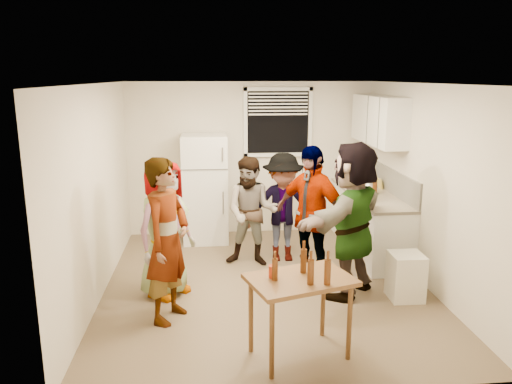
{
  "coord_description": "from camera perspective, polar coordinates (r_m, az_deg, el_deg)",
  "views": [
    {
      "loc": [
        -0.69,
        -5.85,
        2.59
      ],
      "look_at": [
        -0.1,
        0.27,
        1.15
      ],
      "focal_mm": 35.0,
      "sensor_mm": 36.0,
      "label": 1
    }
  ],
  "objects": [
    {
      "name": "upper_cabinets",
      "position": [
        7.66,
        13.83,
        7.99
      ],
      "size": [
        0.34,
        1.6,
        0.7
      ],
      "primitive_type": "cube",
      "color": "white",
      "rests_on": "room"
    },
    {
      "name": "picture_frame",
      "position": [
        7.88,
        13.94,
        0.97
      ],
      "size": [
        0.02,
        0.19,
        0.16
      ],
      "primitive_type": "cube",
      "color": "#D9BD51",
      "rests_on": "countertop"
    },
    {
      "name": "refrigerator",
      "position": [
        7.93,
        -5.83,
        0.42
      ],
      "size": [
        0.7,
        0.7,
        1.7
      ],
      "primitive_type": "cube",
      "color": "white",
      "rests_on": "ground"
    },
    {
      "name": "kettle",
      "position": [
        7.48,
        12.84,
        -0.22
      ],
      "size": [
        0.3,
        0.27,
        0.22
      ],
      "primitive_type": null,
      "rotation": [
        0.0,
        0.0,
        0.26
      ],
      "color": "silver",
      "rests_on": "countertop"
    },
    {
      "name": "guest_orange",
      "position": [
        6.32,
        10.59,
        -11.26
      ],
      "size": [
        2.54,
        2.53,
        0.55
      ],
      "primitive_type": "imported",
      "rotation": [
        0.0,
        0.0,
        3.97
      ],
      "color": "#CB694E",
      "rests_on": "ground"
    },
    {
      "name": "guest_back_left",
      "position": [
        7.1,
        -0.48,
        -8.22
      ],
      "size": [
        1.09,
        1.66,
        0.58
      ],
      "primitive_type": "imported",
      "rotation": [
        0.0,
        0.0,
        -0.25
      ],
      "color": "brown",
      "rests_on": "ground"
    },
    {
      "name": "trash_bin",
      "position": [
        6.24,
        16.72,
        -9.45
      ],
      "size": [
        0.38,
        0.38,
        0.55
      ],
      "primitive_type": "cube",
      "rotation": [
        0.0,
        0.0,
        -0.02
      ],
      "color": "silver",
      "rests_on": "ground"
    },
    {
      "name": "countertop",
      "position": [
        7.59,
        12.96,
        -0.19
      ],
      "size": [
        0.64,
        2.22,
        0.04
      ],
      "primitive_type": "cube",
      "color": "#BCAC97",
      "rests_on": "counter_lower"
    },
    {
      "name": "beer_bottle_counter",
      "position": [
        7.14,
        13.34,
        -0.89
      ],
      "size": [
        0.07,
        0.07,
        0.25
      ],
      "primitive_type": "cylinder",
      "color": "#47230C",
      "rests_on": "countertop"
    },
    {
      "name": "paper_towel",
      "position": [
        7.49,
        13.06,
        -0.22
      ],
      "size": [
        0.11,
        0.11,
        0.24
      ],
      "primitive_type": "cylinder",
      "color": "white",
      "rests_on": "countertop"
    },
    {
      "name": "beer_bottle_table",
      "position": [
        4.58,
        2.16,
        -10.03
      ],
      "size": [
        0.05,
        0.05,
        0.2
      ],
      "primitive_type": "cylinder",
      "color": "#47230C",
      "rests_on": "serving_table"
    },
    {
      "name": "blue_cup",
      "position": [
        6.98,
        13.02,
        -1.19
      ],
      "size": [
        0.09,
        0.09,
        0.12
      ],
      "primitive_type": "cylinder",
      "color": "#0F35CF",
      "rests_on": "countertop"
    },
    {
      "name": "guest_black",
      "position": [
        6.6,
        6.02,
        -10.04
      ],
      "size": [
        2.0,
        1.96,
        0.43
      ],
      "primitive_type": "imported",
      "rotation": [
        0.0,
        0.0,
        -0.82
      ],
      "color": "black",
      "rests_on": "ground"
    },
    {
      "name": "guest_grey",
      "position": [
        6.3,
        -10.12,
        -11.32
      ],
      "size": [
        1.79,
        1.69,
        0.53
      ],
      "primitive_type": "imported",
      "rotation": [
        0.0,
        0.0,
        0.86
      ],
      "color": "gray",
      "rests_on": "ground"
    },
    {
      "name": "window",
      "position": [
        8.18,
        2.53,
        7.96
      ],
      "size": [
        1.12,
        0.1,
        1.06
      ],
      "primitive_type": null,
      "color": "white",
      "rests_on": "room"
    },
    {
      "name": "wine_bottle",
      "position": [
        8.53,
        11.21,
        1.48
      ],
      "size": [
        0.08,
        0.08,
        0.31
      ],
      "primitive_type": "cylinder",
      "color": "black",
      "rests_on": "countertop"
    },
    {
      "name": "counter_lower",
      "position": [
        7.71,
        12.79,
        -3.44
      ],
      "size": [
        0.6,
        2.2,
        0.86
      ],
      "primitive_type": "cube",
      "color": "white",
      "rests_on": "ground"
    },
    {
      "name": "serving_table",
      "position": [
        5.01,
        4.9,
        -18.05
      ],
      "size": [
        1.07,
        0.87,
        0.79
      ],
      "primitive_type": null,
      "rotation": [
        0.0,
        0.0,
        0.3
      ],
      "color": "brown",
      "rests_on": "ground"
    },
    {
      "name": "room",
      "position": [
        6.44,
        1.1,
        -10.56
      ],
      "size": [
        4.0,
        4.5,
        2.5
      ],
      "primitive_type": null,
      "color": "silver",
      "rests_on": "ground"
    },
    {
      "name": "red_cup",
      "position": [
        4.64,
        1.97,
        -9.72
      ],
      "size": [
        0.09,
        0.09,
        0.11
      ],
      "primitive_type": "cylinder",
      "color": "#9F240A",
      "rests_on": "serving_table"
    },
    {
      "name": "backsplash",
      "position": [
        7.65,
        15.06,
        1.32
      ],
      "size": [
        0.03,
        2.2,
        0.36
      ],
      "primitive_type": "cube",
      "color": "#AEABA0",
      "rests_on": "countertop"
    },
    {
      "name": "guest_stripe",
      "position": [
        5.72,
        -9.74,
        -13.97
      ],
      "size": [
        1.88,
        1.36,
        0.43
      ],
      "primitive_type": "imported",
      "rotation": [
        0.0,
        0.0,
        1.12
      ],
      "color": "#141933",
      "rests_on": "ground"
    },
    {
      "name": "guest_back_right",
      "position": [
        7.28,
        3.01,
        -7.68
      ],
      "size": [
        1.05,
        1.58,
        0.58
      ],
      "primitive_type": "imported",
      "rotation": [
        0.0,
        0.0,
        -0.03
      ],
      "color": "#3A3A3F",
      "rests_on": "ground"
    }
  ]
}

